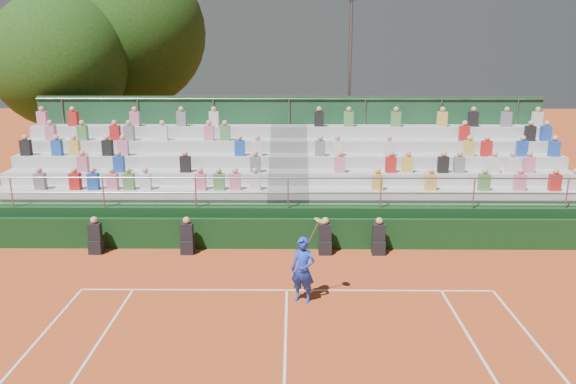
{
  "coord_description": "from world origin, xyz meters",
  "views": [
    {
      "loc": [
        0.16,
        -13.81,
        6.31
      ],
      "look_at": [
        0.0,
        3.5,
        1.8
      ],
      "focal_mm": 35.0,
      "sensor_mm": 36.0,
      "label": 1
    }
  ],
  "objects_px": {
    "tennis_player": "(303,270)",
    "tree_west": "(60,61)",
    "floodlight_mast": "(350,75)",
    "tree_east": "(132,33)"
  },
  "relations": [
    {
      "from": "tree_east",
      "to": "tree_west",
      "type": "bearing_deg",
      "value": -126.16
    },
    {
      "from": "tree_west",
      "to": "floodlight_mast",
      "type": "relative_size",
      "value": 1.0
    },
    {
      "from": "tennis_player",
      "to": "tree_west",
      "type": "relative_size",
      "value": 0.26
    },
    {
      "from": "tennis_player",
      "to": "floodlight_mast",
      "type": "height_order",
      "value": "floodlight_mast"
    },
    {
      "from": "tree_east",
      "to": "floodlight_mast",
      "type": "xyz_separation_m",
      "value": [
        10.58,
        -2.4,
        -1.93
      ]
    },
    {
      "from": "tennis_player",
      "to": "tree_west",
      "type": "bearing_deg",
      "value": 130.83
    },
    {
      "from": "tree_west",
      "to": "tennis_player",
      "type": "bearing_deg",
      "value": -49.17
    },
    {
      "from": "tree_west",
      "to": "tree_east",
      "type": "height_order",
      "value": "tree_east"
    },
    {
      "from": "tree_west",
      "to": "floodlight_mast",
      "type": "xyz_separation_m",
      "value": [
        12.96,
        0.86,
        -0.66
      ]
    },
    {
      "from": "tennis_player",
      "to": "tree_east",
      "type": "distance_m",
      "value": 18.62
    }
  ]
}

